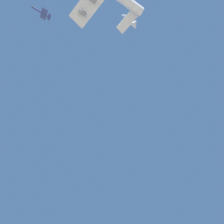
# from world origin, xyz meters

# --- Properties ---
(chase_jet_left_wing) EXTENTS (13.49, 12.09, 4.00)m
(chase_jet_left_wing) POSITION_xyz_m (48.44, 81.47, 142.47)
(chase_jet_left_wing) COLOR #38478C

